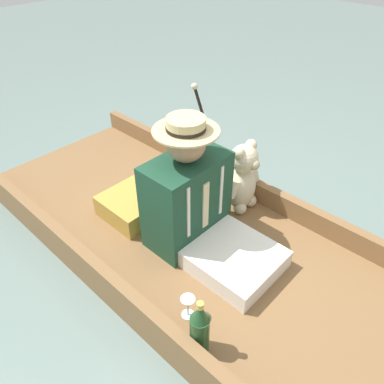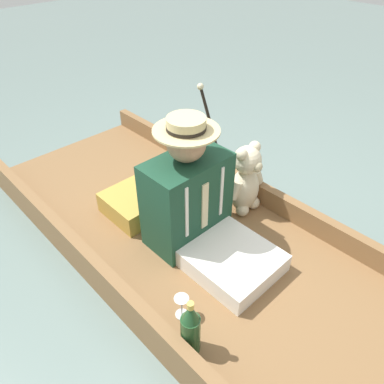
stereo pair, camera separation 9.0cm
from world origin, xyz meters
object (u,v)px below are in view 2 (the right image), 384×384
(seated_person, at_px, (196,205))
(wine_glass, at_px, (182,303))
(teddy_bear, at_px, (246,180))
(walking_cane, at_px, (212,129))
(champagne_bottle, at_px, (190,329))

(seated_person, height_order, wine_glass, seated_person)
(teddy_bear, bearing_deg, wine_glass, 21.16)
(teddy_bear, xyz_separation_m, walking_cane, (-0.07, -0.37, 0.19))
(walking_cane, bearing_deg, seated_person, 36.46)
(champagne_bottle, bearing_deg, walking_cane, -139.67)
(wine_glass, distance_m, champagne_bottle, 0.18)
(wine_glass, bearing_deg, walking_cane, -142.71)
(seated_person, distance_m, wine_glass, 0.54)
(teddy_bear, distance_m, wine_glass, 0.90)
(teddy_bear, height_order, wine_glass, teddy_bear)
(wine_glass, xyz_separation_m, walking_cane, (-0.90, -0.69, 0.31))
(seated_person, distance_m, champagne_bottle, 0.68)
(champagne_bottle, bearing_deg, wine_glass, -119.57)
(seated_person, xyz_separation_m, champagne_bottle, (0.48, 0.47, -0.12))
(seated_person, height_order, champagne_bottle, seated_person)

